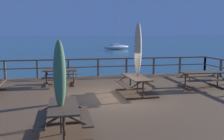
# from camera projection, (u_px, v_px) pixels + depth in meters

# --- Properties ---
(ground_plane) EXTENTS (600.00, 600.00, 0.00)m
(ground_plane) POSITION_uv_depth(u_px,v_px,m) (116.00, 113.00, 10.84)
(ground_plane) COLOR #2D5B6B
(wooden_deck) EXTENTS (14.64, 10.77, 0.73)m
(wooden_deck) POSITION_uv_depth(u_px,v_px,m) (116.00, 105.00, 10.79)
(wooden_deck) COLOR brown
(wooden_deck) RESTS_ON ground
(railing_waterside_far) EXTENTS (14.44, 0.10, 1.09)m
(railing_waterside_far) POSITION_uv_depth(u_px,v_px,m) (98.00, 64.00, 15.71)
(railing_waterside_far) COLOR brown
(railing_waterside_far) RESTS_ON wooden_deck
(picnic_table_back_left) EXTENTS (1.46, 2.14, 0.78)m
(picnic_table_back_left) POSITION_uv_depth(u_px,v_px,m) (136.00, 81.00, 11.12)
(picnic_table_back_left) COLOR brown
(picnic_table_back_left) RESTS_ON wooden_deck
(picnic_table_front_left) EXTENTS (1.40, 1.76, 0.78)m
(picnic_table_front_left) POSITION_uv_depth(u_px,v_px,m) (63.00, 113.00, 6.74)
(picnic_table_front_left) COLOR brown
(picnic_table_front_left) RESTS_ON wooden_deck
(picnic_table_front_right) EXTENTS (2.08, 1.45, 0.78)m
(picnic_table_front_right) POSITION_uv_depth(u_px,v_px,m) (202.00, 76.00, 12.46)
(picnic_table_front_right) COLOR brown
(picnic_table_front_right) RESTS_ON wooden_deck
(picnic_table_mid_right) EXTENTS (1.83, 1.53, 0.78)m
(picnic_table_mid_right) POSITION_uv_depth(u_px,v_px,m) (60.00, 74.00, 13.19)
(picnic_table_mid_right) COLOR brown
(picnic_table_mid_right) RESTS_ON wooden_deck
(patio_umbrella_tall_back_left) EXTENTS (0.32, 0.32, 3.07)m
(patio_umbrella_tall_back_left) POSITION_uv_depth(u_px,v_px,m) (138.00, 49.00, 11.00)
(patio_umbrella_tall_back_left) COLOR #4C3828
(patio_umbrella_tall_back_left) RESTS_ON wooden_deck
(patio_umbrella_tall_back_right) EXTENTS (0.32, 0.32, 2.46)m
(patio_umbrella_tall_back_right) POSITION_uv_depth(u_px,v_px,m) (60.00, 75.00, 6.53)
(patio_umbrella_tall_back_right) COLOR #4C3828
(patio_umbrella_tall_back_right) RESTS_ON wooden_deck
(sailboat_distant) EXTENTS (6.19, 3.80, 7.72)m
(sailboat_distant) POSITION_uv_depth(u_px,v_px,m) (116.00, 47.00, 53.14)
(sailboat_distant) COLOR silver
(sailboat_distant) RESTS_ON ground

